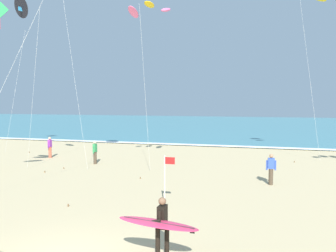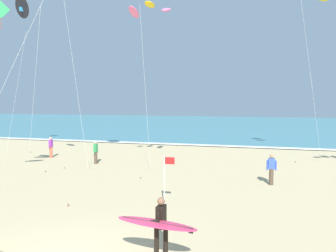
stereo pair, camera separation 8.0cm
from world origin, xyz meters
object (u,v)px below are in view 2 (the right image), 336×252
at_px(bystander_blue_top, 271,169).
at_px(surfer_trailing, 159,224).
at_px(kite_arc_golden_mid, 150,9).
at_px(kite_diamond_emerald_high, 2,15).
at_px(lifeguard_flag, 166,176).
at_px(bystander_green_top, 96,152).
at_px(bystander_purple_top, 51,147).
at_px(kite_delta_charcoal_outer, 23,8).

bearing_deg(bystander_blue_top, surfer_trailing, -109.43).
xyz_separation_m(kite_arc_golden_mid, kite_diamond_emerald_high, (-13.50, 3.36, 1.49)).
height_order(kite_arc_golden_mid, lifeguard_flag, kite_arc_golden_mid).
bearing_deg(kite_diamond_emerald_high, surfer_trailing, -38.67).
relative_size(kite_diamond_emerald_high, bystander_green_top, 7.67).
bearing_deg(bystander_green_top, bystander_purple_top, 163.84).
bearing_deg(lifeguard_flag, bystander_purple_top, 142.94).
xyz_separation_m(kite_diamond_emerald_high, bystander_blue_top, (20.44, -4.69, -10.32)).
relative_size(kite_delta_charcoal_outer, bystander_blue_top, 6.69).
height_order(bystander_blue_top, lifeguard_flag, lifeguard_flag).
xyz_separation_m(kite_arc_golden_mid, bystander_green_top, (-4.37, 1.31, -8.83)).
relative_size(bystander_purple_top, bystander_blue_top, 1.00).
height_order(bystander_purple_top, bystander_blue_top, same).
bearing_deg(lifeguard_flag, surfer_trailing, -76.54).
xyz_separation_m(surfer_trailing, kite_diamond_emerald_high, (-17.23, 13.79, 10.08)).
height_order(kite_arc_golden_mid, bystander_purple_top, kite_arc_golden_mid).
bearing_deg(surfer_trailing, bystander_green_top, 124.59).
relative_size(kite_delta_charcoal_outer, bystander_green_top, 6.69).
bearing_deg(bystander_blue_top, kite_arc_golden_mid, 169.10).
bearing_deg(surfer_trailing, bystander_blue_top, 70.57).
relative_size(bystander_green_top, bystander_purple_top, 1.00).
relative_size(kite_arc_golden_mid, lifeguard_flag, 4.77).
xyz_separation_m(kite_delta_charcoal_outer, bystander_purple_top, (-1.07, 3.86, -9.14)).
xyz_separation_m(kite_arc_golden_mid, kite_delta_charcoal_outer, (-7.73, -1.27, 0.31)).
relative_size(surfer_trailing, kite_arc_golden_mid, 0.22).
relative_size(kite_arc_golden_mid, bystander_blue_top, 6.29).
xyz_separation_m(kite_arc_golden_mid, bystander_purple_top, (-8.80, 2.59, -8.83)).
distance_m(bystander_blue_top, lifeguard_flag, 6.39).
height_order(surfer_trailing, lifeguard_flag, lifeguard_flag).
xyz_separation_m(surfer_trailing, bystander_blue_top, (3.21, 9.10, -0.23)).
distance_m(kite_delta_charcoal_outer, bystander_blue_top, 17.28).
distance_m(kite_diamond_emerald_high, bystander_purple_top, 11.36).
xyz_separation_m(kite_diamond_emerald_high, kite_delta_charcoal_outer, (5.77, -4.63, -1.18)).
xyz_separation_m(bystander_green_top, lifeguard_flag, (7.05, -7.39, 0.45)).
distance_m(kite_diamond_emerald_high, bystander_green_top, 13.93).
bearing_deg(kite_diamond_emerald_high, bystander_blue_top, -12.93).
bearing_deg(lifeguard_flag, bystander_green_top, 133.67).
bearing_deg(surfer_trailing, kite_diamond_emerald_high, 141.33).
bearing_deg(kite_arc_golden_mid, kite_diamond_emerald_high, 166.05).
bearing_deg(bystander_purple_top, bystander_blue_top, -14.01).
bearing_deg(bystander_purple_top, lifeguard_flag, -37.06).
xyz_separation_m(kite_diamond_emerald_high, lifeguard_flag, (16.19, -9.44, -9.86)).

